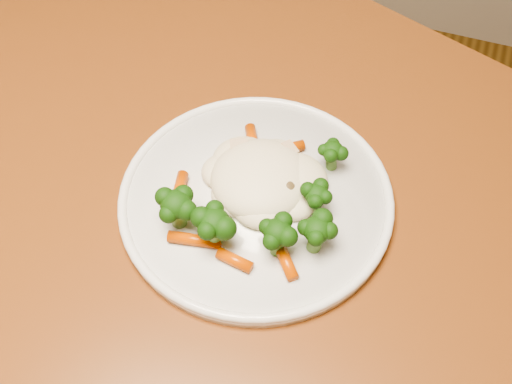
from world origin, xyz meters
TOP-DOWN VIEW (x-y plane):
  - dining_table at (-0.15, 0.12)m, footprint 1.52×1.27m
  - plate at (-0.12, 0.18)m, footprint 0.28×0.28m
  - meal at (-0.11, 0.17)m, footprint 0.18×0.18m

SIDE VIEW (x-z plane):
  - dining_table at x=-0.15m, z-range 0.29..1.04m
  - plate at x=-0.12m, z-range 0.75..0.76m
  - meal at x=-0.11m, z-range 0.76..0.81m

